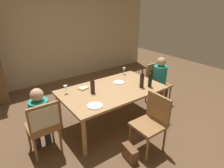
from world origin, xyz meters
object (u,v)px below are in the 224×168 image
Objects in this scene: wine_bottle_dark_red at (93,86)px; wine_bottle_short_olive at (150,79)px; dining_table at (112,92)px; chair_near at (152,119)px; chair_left_end at (44,122)px; dinner_plate_host at (119,82)px; wine_glass_near_left at (124,69)px; person_woman_host at (40,116)px; wine_glass_centre at (66,88)px; chair_right_end at (156,81)px; person_man_bearded at (161,78)px; dinner_plate_guest_left at (95,106)px; wine_bottle_tall_green at (142,80)px; handbag at (130,153)px.

wine_bottle_short_olive reaches higher than wine_bottle_dark_red.
chair_near is at bearing -84.70° from dining_table.
chair_left_end is 1.00× the size of chair_near.
dining_table is 8.46× the size of dinner_plate_host.
wine_bottle_short_olive reaches higher than wine_glass_near_left.
dining_table is 1.32m from person_woman_host.
wine_bottle_dark_red reaches higher than wine_glass_centre.
wine_glass_centre is at bearing -174.19° from wine_glass_near_left.
chair_right_end reaches higher than dinner_plate_host.
dining_table is 1.32m from person_man_bearded.
chair_left_end reaches higher than wine_glass_centre.
chair_near is 1.55m from wine_glass_centre.
dinner_plate_host is (0.20, 1.10, 0.19)m from chair_near.
wine_bottle_short_olive is at bearing -27.73° from dining_table.
chair_right_end reaches higher than wine_glass_near_left.
wine_glass_near_left and wine_glass_centre have the same top height.
wine_bottle_dark_red is 1.33× the size of dinner_plate_host.
chair_left_end is 3.80× the size of dinner_plate_guest_left.
wine_glass_near_left is (0.59, 1.42, 0.29)m from chair_near.
chair_right_end reaches higher than dining_table.
wine_bottle_tall_green is at bearing -28.10° from dining_table.
wine_bottle_short_olive is 0.62m from dinner_plate_host.
chair_right_end is 0.85× the size of person_woman_host.
dinner_plate_host is at bearing -140.88° from wine_glass_near_left.
wine_glass_centre is at bearing 145.37° from wine_bottle_dark_red.
wine_bottle_tall_green is 1.32m from handbag.
wine_bottle_short_olive reaches higher than wine_glass_centre.
chair_near is 1.15m from wine_bottle_dark_red.
wine_bottle_dark_red reaches higher than dinner_plate_host.
dining_table is 0.75m from wine_bottle_short_olive.
person_man_bearded reaches higher than wine_bottle_short_olive.
dinner_plate_guest_left is at bearing -116.61° from wine_bottle_dark_red.
person_woman_host is 4.49× the size of dinner_plate_guest_left.
handbag is at bearing -148.49° from wine_bottle_short_olive.
person_woman_host is at bearing 169.55° from wine_bottle_short_olive.
wine_bottle_dark_red is at bearing 2.40° from person_woman_host.
person_woman_host is 1.46m from handbag.
wine_glass_centre is (0.56, 0.31, 0.19)m from person_woman_host.
handbag is (0.41, -1.27, -0.72)m from wine_glass_centre.
chair_near reaches higher than handbag.
dinner_plate_guest_left is at bearing -75.18° from wine_glass_centre.
chair_left_end is 3.12× the size of wine_bottle_dark_red.
chair_right_end is 1.72m from wine_bottle_dark_red.
handbag is at bearing -40.16° from chair_left_end.
wine_bottle_tall_green is at bearing -4.39° from chair_left_end.
chair_right_end is at bearing 31.63° from handbag.
chair_near is 0.91m from dinner_plate_guest_left.
wine_bottle_tall_green reaches higher than dining_table.
dinner_plate_host and dinner_plate_guest_left have the same top height.
wine_glass_centre is at bearing 39.14° from chair_left_end.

